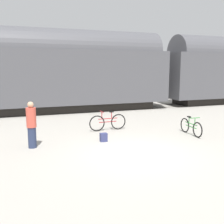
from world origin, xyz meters
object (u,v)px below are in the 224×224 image
at_px(freight_train, 75,69).
at_px(backpack, 104,137).
at_px(person_in_red, 32,125).
at_px(bicycle_green, 191,127).
at_px(bicycle_maroon, 108,122).

bearing_deg(freight_train, backpack, -93.98).
height_order(person_in_red, backpack, person_in_red).
bearing_deg(bicycle_green, person_in_red, 176.76).
xyz_separation_m(person_in_red, backpack, (2.71, -0.11, -0.68)).
bearing_deg(bicycle_green, backpack, 176.07).
distance_m(freight_train, person_in_red, 8.70).
bearing_deg(freight_train, bicycle_maroon, -87.93).
relative_size(freight_train, bicycle_green, 24.93).
height_order(bicycle_green, person_in_red, person_in_red).
bearing_deg(backpack, bicycle_green, -3.93).
xyz_separation_m(bicycle_green, backpack, (-3.92, 0.27, -0.18)).
bearing_deg(bicycle_maroon, person_in_red, -154.79).
bearing_deg(person_in_red, bicycle_maroon, -137.99).
xyz_separation_m(freight_train, bicycle_green, (3.37, -8.19, -2.50)).
relative_size(bicycle_green, person_in_red, 0.95).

